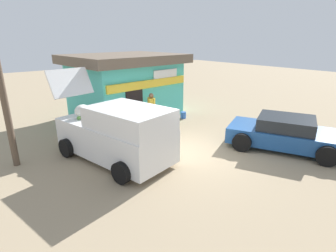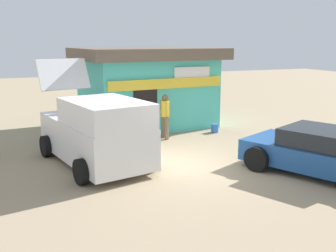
{
  "view_description": "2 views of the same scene",
  "coord_description": "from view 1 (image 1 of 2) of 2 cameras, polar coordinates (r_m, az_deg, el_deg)",
  "views": [
    {
      "loc": [
        -6.01,
        -6.33,
        3.93
      ],
      "look_at": [
        -0.22,
        0.87,
        0.85
      ],
      "focal_mm": 28.4,
      "sensor_mm": 36.0,
      "label": 1
    },
    {
      "loc": [
        -4.26,
        -9.47,
        3.42
      ],
      "look_at": [
        0.3,
        1.94,
        0.74
      ],
      "focal_mm": 41.81,
      "sensor_mm": 36.0,
      "label": 2
    }
  ],
  "objects": [
    {
      "name": "utility_pole",
      "position": [
        9.3,
        -32.21,
        7.62
      ],
      "size": [
        0.2,
        0.2,
        5.26
      ],
      "primitive_type": "cylinder",
      "color": "brown",
      "rests_on": "ground_plane"
    },
    {
      "name": "ground_plane",
      "position": [
        9.57,
        4.32,
        -5.84
      ],
      "size": [
        60.0,
        60.0,
        0.0
      ],
      "primitive_type": "plane",
      "color": "#9E896B"
    },
    {
      "name": "parked_sedan",
      "position": [
        10.69,
        23.75,
        -1.45
      ],
      "size": [
        3.4,
        4.36,
        1.2
      ],
      "color": "#1E4C8C",
      "rests_on": "ground_plane"
    },
    {
      "name": "unloaded_banana_pile",
      "position": [
        11.69,
        -20.99,
        -1.52
      ],
      "size": [
        0.75,
        1.02,
        0.41
      ],
      "color": "silver",
      "rests_on": "ground_plane"
    },
    {
      "name": "vendor_standing",
      "position": [
        12.03,
        -3.57,
        3.9
      ],
      "size": [
        0.35,
        0.57,
        1.59
      ],
      "color": "#726047",
      "rests_on": "ground_plane"
    },
    {
      "name": "customer_bending",
      "position": [
        11.12,
        -8.8,
        2.3
      ],
      "size": [
        0.61,
        0.72,
        1.46
      ],
      "color": "#4C4C51",
      "rests_on": "ground_plane"
    },
    {
      "name": "delivery_van",
      "position": [
        8.87,
        -10.89,
        -1.54
      ],
      "size": [
        2.83,
        4.87,
        2.86
      ],
      "color": "white",
      "rests_on": "ground_plane"
    },
    {
      "name": "paint_bucket",
      "position": [
        13.62,
        3.28,
        2.36
      ],
      "size": [
        0.29,
        0.29,
        0.33
      ],
      "primitive_type": "cylinder",
      "color": "blue",
      "rests_on": "ground_plane"
    },
    {
      "name": "storefront_bar",
      "position": [
        14.04,
        -9.12,
        8.78
      ],
      "size": [
        5.8,
        4.87,
        3.14
      ],
      "color": "#4CC6B7",
      "rests_on": "ground_plane"
    }
  ]
}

